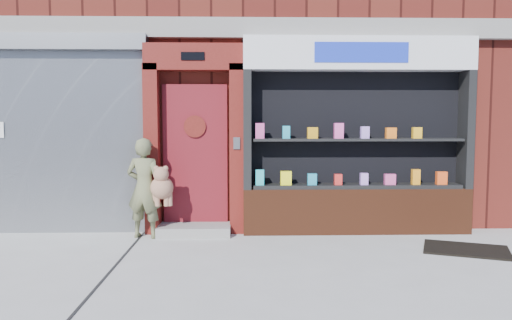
{
  "coord_description": "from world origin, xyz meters",
  "views": [
    {
      "loc": [
        -0.01,
        -5.82,
        1.77
      ],
      "look_at": [
        0.17,
        1.0,
        1.2
      ],
      "focal_mm": 35.0,
      "sensor_mm": 36.0,
      "label": 1
    }
  ],
  "objects": [
    {
      "name": "ground",
      "position": [
        0.0,
        0.0,
        0.0
      ],
      "size": [
        80.0,
        80.0,
        0.0
      ],
      "primitive_type": "plane",
      "color": "#9E9E99",
      "rests_on": "ground"
    },
    {
      "name": "building",
      "position": [
        -0.0,
        5.99,
        4.0
      ],
      "size": [
        12.0,
        8.16,
        8.0
      ],
      "color": "#4E1611",
      "rests_on": "ground"
    },
    {
      "name": "shutter_bay",
      "position": [
        -3.0,
        1.93,
        1.72
      ],
      "size": [
        3.1,
        0.3,
        3.04
      ],
      "color": "gray",
      "rests_on": "ground"
    },
    {
      "name": "red_door_bay",
      "position": [
        -0.75,
        1.86,
        1.46
      ],
      "size": [
        1.52,
        0.58,
        2.9
      ],
      "color": "#52110E",
      "rests_on": "ground"
    },
    {
      "name": "pharmacy_bay",
      "position": [
        1.75,
        1.81,
        1.37
      ],
      "size": [
        3.5,
        0.41,
        3.0
      ],
      "color": "#562714",
      "rests_on": "ground"
    },
    {
      "name": "woman",
      "position": [
        -1.43,
        1.54,
        0.75
      ],
      "size": [
        0.74,
        0.46,
        1.49
      ],
      "color": "#656844",
      "rests_on": "ground"
    },
    {
      "name": "doormat",
      "position": [
        3.0,
        0.68,
        0.01
      ],
      "size": [
        1.28,
        1.1,
        0.03
      ],
      "primitive_type": "cube",
      "rotation": [
        0.0,
        0.0,
        -0.38
      ],
      "color": "black",
      "rests_on": "ground"
    }
  ]
}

